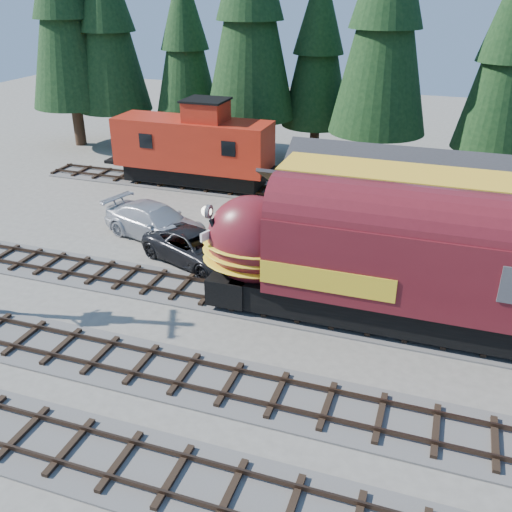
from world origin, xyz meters
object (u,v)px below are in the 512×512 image
(depot, at_px, (396,207))
(pickup_truck_b, at_px, (156,222))
(caboose, at_px, (194,147))
(pickup_truck_a, at_px, (196,247))
(locomotive, at_px, (397,268))

(depot, distance_m, pickup_truck_b, 13.22)
(caboose, height_order, pickup_truck_a, caboose)
(depot, relative_size, pickup_truck_b, 1.94)
(locomotive, relative_size, pickup_truck_a, 2.88)
(depot, bearing_deg, caboose, 152.93)
(pickup_truck_a, distance_m, pickup_truck_b, 4.07)
(depot, relative_size, locomotive, 0.73)
(depot, xyz_separation_m, caboose, (-14.68, 7.50, -0.16))
(locomotive, distance_m, pickup_truck_a, 10.87)
(locomotive, xyz_separation_m, pickup_truck_b, (-13.78, 5.01, -1.80))
(depot, xyz_separation_m, pickup_truck_a, (-9.51, -3.61, -2.12))
(depot, distance_m, caboose, 16.48)
(caboose, bearing_deg, pickup_truck_b, -79.34)
(locomotive, xyz_separation_m, caboose, (-15.48, 14.00, 0.05))
(locomotive, height_order, caboose, caboose)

